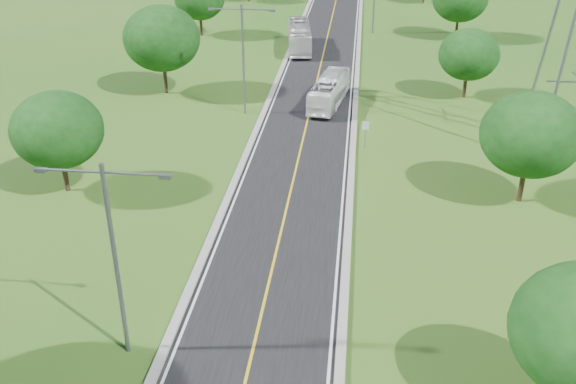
% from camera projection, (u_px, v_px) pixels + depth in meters
% --- Properties ---
extents(ground, '(260.00, 260.00, 0.00)m').
position_uv_depth(ground, '(320.00, 69.00, 72.83)').
color(ground, '#245317').
rests_on(ground, ground).
extents(road, '(8.00, 150.00, 0.06)m').
position_uv_depth(road, '(323.00, 55.00, 78.11)').
color(road, black).
rests_on(road, ground).
extents(curb_left, '(0.50, 150.00, 0.22)m').
position_uv_depth(curb_left, '(288.00, 53.00, 78.50)').
color(curb_left, gray).
rests_on(curb_left, ground).
extents(curb_right, '(0.50, 150.00, 0.22)m').
position_uv_depth(curb_right, '(358.00, 55.00, 77.65)').
color(curb_right, gray).
rests_on(curb_right, ground).
extents(speed_limit_sign, '(0.55, 0.09, 2.40)m').
position_uv_depth(speed_limit_sign, '(365.00, 130.00, 52.16)').
color(speed_limit_sign, slate).
rests_on(speed_limit_sign, ground).
extents(streetlight_near_left, '(5.90, 0.25, 10.00)m').
position_uv_depth(streetlight_near_left, '(113.00, 247.00, 28.36)').
color(streetlight_near_left, slate).
rests_on(streetlight_near_left, ground).
extents(streetlight_mid_left, '(5.90, 0.25, 10.00)m').
position_uv_depth(streetlight_mid_left, '(243.00, 51.00, 57.46)').
color(streetlight_mid_left, slate).
rests_on(streetlight_mid_left, ground).
extents(tree_lb, '(6.30, 6.30, 7.33)m').
position_uv_depth(tree_lb, '(57.00, 130.00, 44.07)').
color(tree_lb, black).
rests_on(tree_lb, ground).
extents(tree_lc, '(7.56, 7.56, 8.79)m').
position_uv_depth(tree_lc, '(162.00, 38.00, 62.94)').
color(tree_lc, black).
rests_on(tree_lc, ground).
extents(tree_rb, '(6.72, 6.72, 7.82)m').
position_uv_depth(tree_rb, '(531.00, 135.00, 42.50)').
color(tree_rb, black).
rests_on(tree_rb, ground).
extents(tree_rc, '(5.88, 5.88, 6.84)m').
position_uv_depth(tree_rc, '(469.00, 55.00, 62.29)').
color(tree_rc, black).
rests_on(tree_rc, ground).
extents(bus_outbound, '(3.75, 9.92, 2.70)m').
position_uv_depth(bus_outbound, '(329.00, 91.00, 61.62)').
color(bus_outbound, white).
rests_on(bus_outbound, road).
extents(bus_inbound, '(3.98, 11.43, 3.12)m').
position_uv_depth(bus_inbound, '(299.00, 37.00, 79.63)').
color(bus_inbound, silver).
rests_on(bus_inbound, road).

